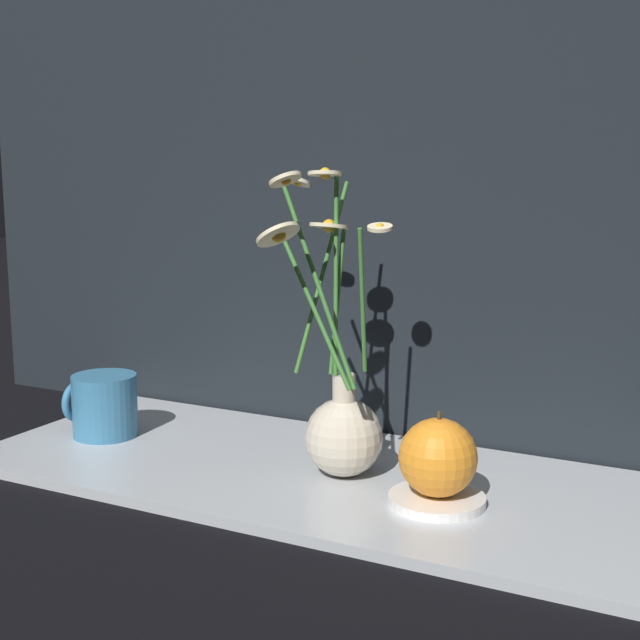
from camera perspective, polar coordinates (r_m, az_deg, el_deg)
name	(u,v)px	position (r m, az deg, el deg)	size (l,w,h in m)	color
ground_plane	(310,479)	(1.07, -0.64, -10.12)	(6.00, 6.00, 0.00)	black
shelf	(310,474)	(1.06, -0.64, -9.82)	(0.82, 0.34, 0.01)	#B2B7BC
backdrop_wall	(378,15)	(1.18, 3.76, 18.88)	(1.32, 0.02, 1.10)	black
vase_with_flowers	(343,418)	(1.02, 1.48, -6.26)	(0.15, 0.18, 0.35)	beige
yellow_mug	(104,405)	(1.21, -13.69, -5.32)	(0.09, 0.08, 0.08)	teal
saucer_plate	(437,500)	(0.97, 7.49, -11.33)	(0.10, 0.10, 0.01)	white
orange_fruit	(438,457)	(0.95, 7.56, -8.71)	(0.08, 0.08, 0.09)	orange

